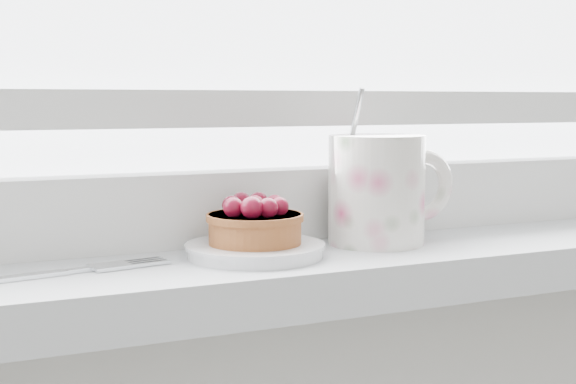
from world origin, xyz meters
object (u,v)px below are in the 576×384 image
raspberry_tart (255,223)px  floral_mug (380,187)px  fork (44,274)px  saucer (255,250)px

raspberry_tart → floral_mug: bearing=5.7°
floral_mug → fork: bearing=-176.7°
saucer → floral_mug: floral_mug is taller
raspberry_tart → saucer: bearing=16.4°
saucer → floral_mug: bearing=5.6°
raspberry_tart → fork: (-0.18, -0.00, -0.03)m
saucer → fork: size_ratio=0.60×
raspberry_tart → fork: bearing=-178.4°
raspberry_tart → fork: raspberry_tart is taller
fork → saucer: bearing=1.6°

